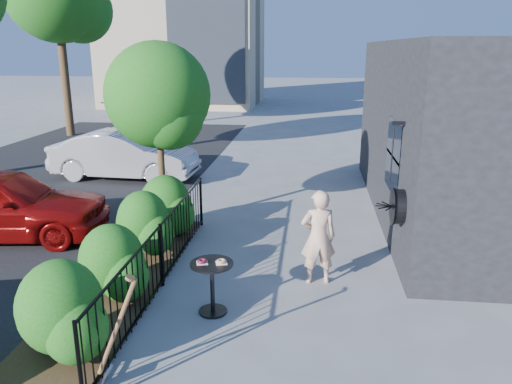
# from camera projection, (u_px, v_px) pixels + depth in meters

# --- Properties ---
(ground) EXTENTS (120.00, 120.00, 0.00)m
(ground) POSITION_uv_depth(u_px,v_px,m) (251.00, 290.00, 8.22)
(ground) COLOR gray
(ground) RESTS_ON ground
(fence) EXTENTS (0.05, 6.05, 1.10)m
(fence) POSITION_uv_depth(u_px,v_px,m) (161.00, 255.00, 8.23)
(fence) COLOR black
(fence) RESTS_ON ground
(planting_bed) EXTENTS (1.30, 6.00, 0.08)m
(planting_bed) POSITION_uv_depth(u_px,v_px,m) (123.00, 281.00, 8.45)
(planting_bed) COLOR #382616
(planting_bed) RESTS_ON ground
(shrubs) EXTENTS (1.10, 5.60, 1.24)m
(shrubs) POSITION_uv_depth(u_px,v_px,m) (128.00, 243.00, 8.35)
(shrubs) COLOR #1E5814
(shrubs) RESTS_ON ground
(patio_tree) EXTENTS (2.20, 2.20, 3.94)m
(patio_tree) POSITION_uv_depth(u_px,v_px,m) (160.00, 102.00, 10.33)
(patio_tree) COLOR #3F2B19
(patio_tree) RESTS_ON ground
(cafe_table) EXTENTS (0.64, 0.64, 0.86)m
(cafe_table) POSITION_uv_depth(u_px,v_px,m) (212.00, 278.00, 7.39)
(cafe_table) COLOR black
(cafe_table) RESTS_ON ground
(woman) EXTENTS (0.65, 0.48, 1.63)m
(woman) POSITION_uv_depth(u_px,v_px,m) (318.00, 237.00, 8.30)
(woman) COLOR #DBAD8E
(woman) RESTS_ON ground
(shovel) EXTENTS (0.57, 0.19, 1.49)m
(shovel) POSITION_uv_depth(u_px,v_px,m) (115.00, 339.00, 5.70)
(shovel) COLOR brown
(shovel) RESTS_ON ground
(car_red) EXTENTS (4.54, 2.28, 1.48)m
(car_red) POSITION_uv_depth(u_px,v_px,m) (0.00, 204.00, 10.31)
(car_red) COLOR maroon
(car_red) RESTS_ON ground
(car_silver) EXTENTS (4.46, 1.79, 1.44)m
(car_silver) POSITION_uv_depth(u_px,v_px,m) (125.00, 155.00, 15.07)
(car_silver) COLOR #AFAFB4
(car_silver) RESTS_ON ground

